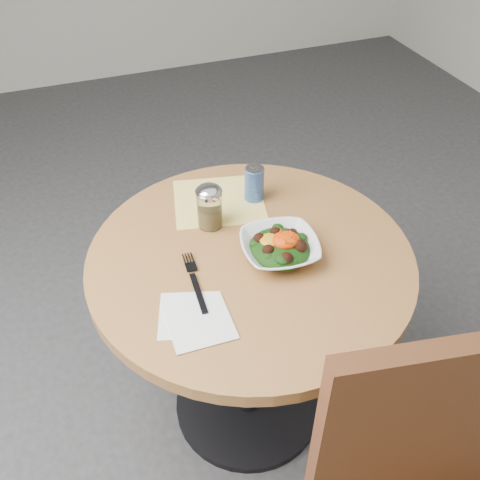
# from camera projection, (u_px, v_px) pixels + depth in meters

# --- Properties ---
(ground) EXTENTS (6.00, 6.00, 0.00)m
(ground) POSITION_uv_depth(u_px,v_px,m) (248.00, 404.00, 1.96)
(ground) COLOR #2E2F31
(ground) RESTS_ON ground
(table) EXTENTS (0.90, 0.90, 0.75)m
(table) POSITION_uv_depth(u_px,v_px,m) (250.00, 302.00, 1.60)
(table) COLOR black
(table) RESTS_ON ground
(cloth_napkin) EXTENTS (0.32, 0.30, 0.00)m
(cloth_napkin) POSITION_uv_depth(u_px,v_px,m) (219.00, 201.00, 1.65)
(cloth_napkin) COLOR yellow
(cloth_napkin) RESTS_ON table
(paper_napkins) EXTENTS (0.19, 0.20, 0.00)m
(paper_napkins) POSITION_uv_depth(u_px,v_px,m) (195.00, 319.00, 1.29)
(paper_napkins) COLOR white
(paper_napkins) RESTS_ON table
(salad_bowl) EXTENTS (0.23, 0.23, 0.08)m
(salad_bowl) POSITION_uv_depth(u_px,v_px,m) (280.00, 247.00, 1.44)
(salad_bowl) COLOR silver
(salad_bowl) RESTS_ON table
(fork) EXTENTS (0.04, 0.23, 0.00)m
(fork) POSITION_uv_depth(u_px,v_px,m) (195.00, 280.00, 1.38)
(fork) COLOR black
(fork) RESTS_ON table
(spice_shaker) EXTENTS (0.08, 0.08, 0.14)m
(spice_shaker) POSITION_uv_depth(u_px,v_px,m) (209.00, 207.00, 1.52)
(spice_shaker) COLOR silver
(spice_shaker) RESTS_ON table
(beverage_can) EXTENTS (0.06, 0.06, 0.11)m
(beverage_can) POSITION_uv_depth(u_px,v_px,m) (254.00, 184.00, 1.62)
(beverage_can) COLOR navy
(beverage_can) RESTS_ON table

